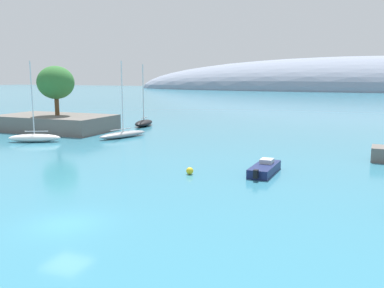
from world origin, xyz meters
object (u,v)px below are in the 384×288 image
tree_clump_shore (56,83)px  sailboat_black_near_shore (144,122)px  sailboat_white_outer_mooring (35,137)px  sailboat_grey_mid_mooring (123,134)px  mooring_buoy_yellow (190,171)px  motorboat_navy_foreground (265,169)px

tree_clump_shore → sailboat_black_near_shore: (9.50, 10.64, -6.89)m
tree_clump_shore → sailboat_black_near_shore: 15.84m
tree_clump_shore → sailboat_white_outer_mooring: 13.10m
tree_clump_shore → sailboat_grey_mid_mooring: bearing=-10.1°
sailboat_grey_mid_mooring → mooring_buoy_yellow: bearing=-115.9°
tree_clump_shore → motorboat_navy_foreground: tree_clump_shore is taller
sailboat_black_near_shore → sailboat_white_outer_mooring: bearing=-24.2°
tree_clump_shore → sailboat_grey_mid_mooring: (13.30, -2.36, -7.01)m
sailboat_grey_mid_mooring → sailboat_black_near_shore: bearing=35.0°
sailboat_grey_mid_mooring → motorboat_navy_foreground: (23.01, -13.99, -0.08)m
mooring_buoy_yellow → sailboat_black_near_shore: bearing=124.9°
sailboat_white_outer_mooring → mooring_buoy_yellow: 27.21m
motorboat_navy_foreground → sailboat_black_near_shore: bearing=47.0°
sailboat_white_outer_mooring → motorboat_navy_foreground: sailboat_white_outer_mooring is taller
sailboat_black_near_shore → motorboat_navy_foreground: sailboat_black_near_shore is taller
sailboat_white_outer_mooring → motorboat_navy_foreground: size_ratio=1.82×
tree_clump_shore → sailboat_grey_mid_mooring: 15.22m
motorboat_navy_foreground → sailboat_grey_mid_mooring: bearing=60.9°
sailboat_grey_mid_mooring → sailboat_white_outer_mooring: (-8.69, -7.77, 0.10)m
sailboat_grey_mid_mooring → motorboat_navy_foreground: 26.93m
sailboat_black_near_shore → sailboat_white_outer_mooring: (-4.89, -20.77, -0.02)m
sailboat_white_outer_mooring → motorboat_navy_foreground: bearing=143.4°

